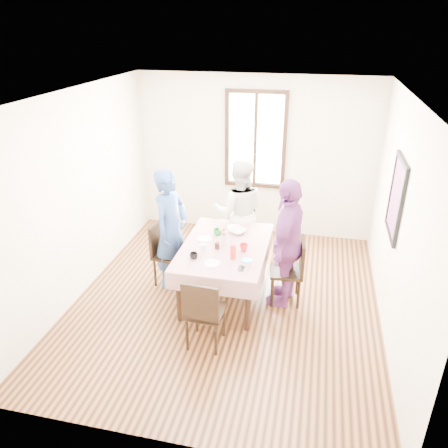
% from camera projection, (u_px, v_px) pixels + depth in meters
% --- Properties ---
extents(ground, '(4.50, 4.50, 0.00)m').
position_uv_depth(ground, '(227.00, 300.00, 5.88)').
color(ground, black).
rests_on(ground, ground).
extents(back_wall, '(4.00, 0.00, 4.00)m').
position_uv_depth(back_wall, '(255.00, 157.00, 7.28)').
color(back_wall, beige).
rests_on(back_wall, ground).
extents(right_wall, '(0.00, 4.50, 4.50)m').
position_uv_depth(right_wall, '(399.00, 224.00, 4.91)').
color(right_wall, beige).
rests_on(right_wall, ground).
extents(window_frame, '(1.02, 0.06, 1.62)m').
position_uv_depth(window_frame, '(255.00, 140.00, 7.14)').
color(window_frame, black).
rests_on(window_frame, back_wall).
extents(window_pane, '(0.90, 0.02, 1.50)m').
position_uv_depth(window_pane, '(256.00, 140.00, 7.15)').
color(window_pane, white).
rests_on(window_pane, back_wall).
extents(art_poster, '(0.04, 0.76, 0.96)m').
position_uv_depth(art_poster, '(397.00, 198.00, 5.09)').
color(art_poster, red).
rests_on(art_poster, right_wall).
extents(dining_table, '(0.98, 1.48, 0.75)m').
position_uv_depth(dining_table, '(225.00, 271.00, 5.85)').
color(dining_table, black).
rests_on(dining_table, ground).
extents(tablecloth, '(1.10, 1.60, 0.01)m').
position_uv_depth(tablecloth, '(225.00, 246.00, 5.68)').
color(tablecloth, '#5D0D14').
rests_on(tablecloth, dining_table).
extents(chair_left, '(0.47, 0.47, 0.91)m').
position_uv_depth(chair_left, '(170.00, 254.00, 6.10)').
color(chair_left, black).
rests_on(chair_left, ground).
extents(chair_right, '(0.46, 0.46, 0.91)m').
position_uv_depth(chair_right, '(286.00, 271.00, 5.69)').
color(chair_right, black).
rests_on(chair_right, ground).
extents(chair_far, '(0.43, 0.43, 0.91)m').
position_uv_depth(chair_far, '(239.00, 233.00, 6.71)').
color(chair_far, black).
rests_on(chair_far, ground).
extents(chair_near, '(0.44, 0.44, 0.91)m').
position_uv_depth(chair_near, '(205.00, 311.00, 4.92)').
color(chair_near, black).
rests_on(chair_near, ground).
extents(person_left, '(0.56, 0.71, 1.70)m').
position_uv_depth(person_left, '(170.00, 229.00, 5.92)').
color(person_left, '#2C4980').
rests_on(person_left, ground).
extents(person_far, '(0.89, 0.75, 1.64)m').
position_uv_depth(person_far, '(239.00, 212.00, 6.54)').
color(person_far, silver).
rests_on(person_far, ground).
extents(person_right, '(0.59, 1.08, 1.74)m').
position_uv_depth(person_right, '(286.00, 243.00, 5.52)').
color(person_right, '#773479').
rests_on(person_right, ground).
extents(mug_black, '(0.10, 0.10, 0.08)m').
position_uv_depth(mug_black, '(194.00, 256.00, 5.36)').
color(mug_black, black).
rests_on(mug_black, tablecloth).
extents(mug_flag, '(0.15, 0.15, 0.10)m').
position_uv_depth(mug_flag, '(244.00, 248.00, 5.53)').
color(mug_flag, red).
rests_on(mug_flag, tablecloth).
extents(mug_green, '(0.14, 0.14, 0.09)m').
position_uv_depth(mug_green, '(218.00, 232.00, 5.95)').
color(mug_green, '#0C7226').
rests_on(mug_green, tablecloth).
extents(serving_bowl, '(0.29, 0.29, 0.05)m').
position_uv_depth(serving_bowl, '(238.00, 231.00, 6.00)').
color(serving_bowl, white).
rests_on(serving_bowl, tablecloth).
extents(juice_carton, '(0.06, 0.06, 0.19)m').
position_uv_depth(juice_carton, '(233.00, 252.00, 5.34)').
color(juice_carton, red).
rests_on(juice_carton, tablecloth).
extents(butter_tub, '(0.12, 0.12, 0.06)m').
position_uv_depth(butter_tub, '(247.00, 263.00, 5.22)').
color(butter_tub, white).
rests_on(butter_tub, tablecloth).
extents(jam_jar, '(0.06, 0.06, 0.09)m').
position_uv_depth(jam_jar, '(217.00, 246.00, 5.58)').
color(jam_jar, black).
rests_on(jam_jar, tablecloth).
extents(drinking_glass, '(0.07, 0.07, 0.10)m').
position_uv_depth(drinking_glass, '(204.00, 248.00, 5.53)').
color(drinking_glass, silver).
rests_on(drinking_glass, tablecloth).
extents(smartphone, '(0.07, 0.14, 0.01)m').
position_uv_depth(smartphone, '(241.00, 268.00, 5.16)').
color(smartphone, black).
rests_on(smartphone, tablecloth).
extents(flower_vase, '(0.06, 0.06, 0.13)m').
position_uv_depth(flower_vase, '(223.00, 241.00, 5.67)').
color(flower_vase, silver).
rests_on(flower_vase, tablecloth).
extents(plate_left, '(0.20, 0.20, 0.01)m').
position_uv_depth(plate_left, '(204.00, 239.00, 5.84)').
color(plate_left, white).
rests_on(plate_left, tablecloth).
extents(plate_far, '(0.20, 0.20, 0.01)m').
position_uv_depth(plate_far, '(234.00, 227.00, 6.17)').
color(plate_far, white).
rests_on(plate_far, tablecloth).
extents(plate_near, '(0.20, 0.20, 0.01)m').
position_uv_depth(plate_near, '(212.00, 264.00, 5.25)').
color(plate_near, white).
rests_on(plate_near, tablecloth).
extents(butter_lid, '(0.12, 0.12, 0.01)m').
position_uv_depth(butter_lid, '(247.00, 260.00, 5.21)').
color(butter_lid, blue).
rests_on(butter_lid, butter_tub).
extents(flower_bunch, '(0.09, 0.09, 0.10)m').
position_uv_depth(flower_bunch, '(223.00, 233.00, 5.62)').
color(flower_bunch, yellow).
rests_on(flower_bunch, flower_vase).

